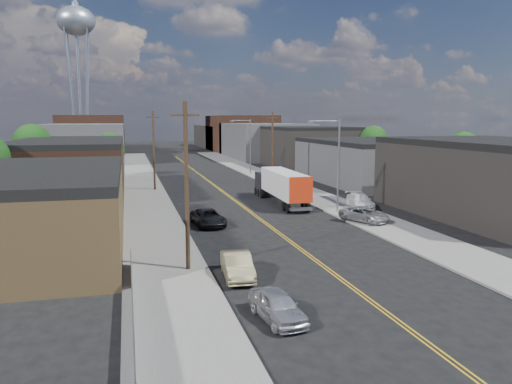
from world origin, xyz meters
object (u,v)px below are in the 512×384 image
semi_truck (280,184)px  car_right_lot_c (290,181)px  car_left_b (237,266)px  car_left_c (208,218)px  car_left_a (277,306)px  car_right_lot_a (364,214)px  water_tower (76,27)px  car_right_lot_b (360,201)px

semi_truck → car_right_lot_c: size_ratio=3.16×
semi_truck → car_left_b: semi_truck is taller
semi_truck → car_left_c: 13.54m
semi_truck → car_left_a: size_ratio=3.48×
car_right_lot_a → car_left_a: bearing=-151.8°
car_left_a → semi_truck: bearing=64.7°
water_tower → car_right_lot_b: bearing=-68.5°
car_left_b → car_right_lot_a: (13.96, 11.97, 0.06)m
car_left_c → car_right_lot_b: car_right_lot_b is taller
car_left_a → car_right_lot_a: car_right_lot_a is taller
car_left_a → car_right_lot_b: bearing=49.0°
car_left_b → car_left_c: 14.43m
semi_truck → car_right_lot_a: 12.80m
car_left_a → car_left_b: 6.40m
car_left_b → car_right_lot_b: 24.77m
semi_truck → car_left_a: semi_truck is taller
water_tower → car_right_lot_c: water_tower is taller
car_right_lot_b → car_right_lot_c: car_right_lot_c is taller
water_tower → car_left_a: (16.79, -108.39, -29.98)m
water_tower → car_right_lot_b: (33.00, -83.65, -29.79)m
car_left_b → car_left_a: bearing=-81.5°
car_right_lot_a → car_right_lot_c: 23.15m
semi_truck → car_right_lot_b: semi_truck is taller
semi_truck → car_left_b: bearing=-111.2°
car_right_lot_b → car_right_lot_c: size_ratio=1.12×
car_left_a → car_right_lot_b: size_ratio=0.81×
car_right_lot_a → car_right_lot_b: (2.69, 6.38, 0.07)m
car_left_a → car_left_b: size_ratio=0.90×
water_tower → semi_truck: (26.38, -77.91, -28.61)m
car_right_lot_b → car_left_b: bearing=-122.9°
car_left_a → car_left_b: bearing=86.1°
car_left_b → car_right_lot_b: bearing=52.3°
water_tower → car_right_lot_b: size_ratio=7.56×
car_left_a → car_right_lot_b: (16.21, 24.73, 0.19)m
semi_truck → car_right_lot_a: (3.93, -12.12, -1.25)m
water_tower → car_right_lot_a: bearing=-71.4°
water_tower → car_right_lot_a: (30.31, -90.03, -29.86)m
semi_truck → car_right_lot_a: semi_truck is taller
car_left_a → car_left_b: (-0.44, 6.39, 0.05)m
car_left_a → car_right_lot_a: (13.52, 18.36, 0.11)m
water_tower → semi_truck: 87.09m
semi_truck → car_right_lot_a: size_ratio=3.01×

